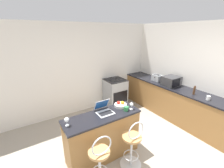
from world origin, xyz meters
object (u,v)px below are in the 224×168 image
object	(u,v)px
bar_stool_near	(100,162)
stove_range	(115,93)
bar_stool_far	(132,146)
pepper_mill	(194,90)
toaster	(157,78)
mug_green	(126,109)
microwave	(171,81)
laptop	(104,109)
fruit_bowl	(121,105)
wine_glass_short	(67,120)
mug_white	(208,98)
wine_glass_tall	(132,105)

from	to	relation	value
bar_stool_near	stove_range	size ratio (longest dim) A/B	1.05
bar_stool_far	pepper_mill	world-z (taller)	pepper_mill
bar_stool_near	toaster	xyz separation A→B (m)	(2.70, 1.34, 0.57)
bar_stool_far	mug_green	distance (m)	0.66
bar_stool_far	pepper_mill	size ratio (longest dim) A/B	4.46
bar_stool_near	toaster	world-z (taller)	toaster
bar_stool_near	stove_range	world-z (taller)	bar_stool_near
bar_stool_far	toaster	xyz separation A→B (m)	(2.05, 1.34, 0.57)
microwave	toaster	xyz separation A→B (m)	(-0.01, 0.50, -0.04)
bar_stool_near	pepper_mill	bearing A→B (deg)	3.02
bar_stool_near	mug_green	distance (m)	1.02
laptop	microwave	xyz separation A→B (m)	(2.30, 0.26, 0.07)
bar_stool_near	fruit_bowl	xyz separation A→B (m)	(0.80, 0.58, 0.51)
microwave	toaster	world-z (taller)	microwave
bar_stool_near	laptop	xyz separation A→B (m)	(0.40, 0.58, 0.53)
laptop	wine_glass_short	distance (m)	0.72
microwave	mug_white	bearing A→B (deg)	-94.77
laptop	microwave	world-z (taller)	microwave
bar_stool_near	mug_green	world-z (taller)	mug_green
bar_stool_near	wine_glass_short	xyz separation A→B (m)	(-0.31, 0.52, 0.58)
bar_stool_near	laptop	world-z (taller)	laptop
laptop	toaster	world-z (taller)	laptop
microwave	laptop	bearing A→B (deg)	-173.62
mug_white	pepper_mill	bearing A→B (deg)	85.36
bar_stool_far	toaster	distance (m)	2.51
laptop	stove_range	size ratio (longest dim) A/B	0.34
mug_green	stove_range	bearing A→B (deg)	62.53
pepper_mill	mug_white	bearing A→B (deg)	-94.64
toaster	wine_glass_tall	bearing A→B (deg)	-151.81
wine_glass_short	mug_green	world-z (taller)	wine_glass_short
toaster	pepper_mill	world-z (taller)	pepper_mill
microwave	stove_range	world-z (taller)	microwave
mug_green	mug_white	bearing A→B (deg)	-18.09
wine_glass_short	mug_green	distance (m)	1.11
microwave	fruit_bowl	world-z (taller)	microwave
pepper_mill	fruit_bowl	distance (m)	1.90
microwave	pepper_mill	distance (m)	0.70
wine_glass_tall	pepper_mill	bearing A→B (deg)	-7.82
microwave	mug_green	xyz separation A→B (m)	(-1.92, -0.45, -0.09)
microwave	fruit_bowl	size ratio (longest dim) A/B	1.84
mug_green	fruit_bowl	bearing A→B (deg)	87.68
bar_stool_near	wine_glass_tall	world-z (taller)	wine_glass_tall
microwave	toaster	bearing A→B (deg)	91.15
bar_stool_near	toaster	size ratio (longest dim) A/B	3.61
bar_stool_near	fruit_bowl	bearing A→B (deg)	36.06
bar_stool_near	bar_stool_far	world-z (taller)	same
wine_glass_short	wine_glass_tall	xyz separation A→B (m)	(1.22, -0.14, -0.00)
wine_glass_short	wine_glass_tall	world-z (taller)	wine_glass_short
stove_range	bar_stool_far	bearing A→B (deg)	-116.27
wine_glass_tall	stove_range	bearing A→B (deg)	65.86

